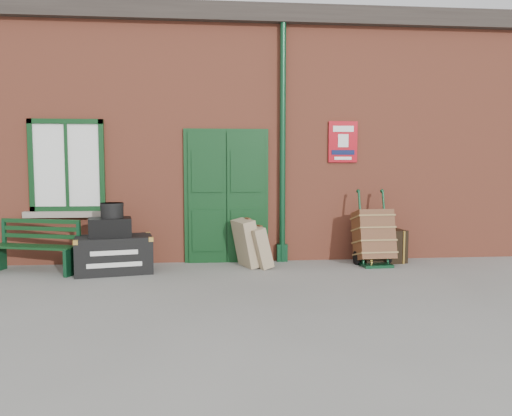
{
  "coord_description": "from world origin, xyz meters",
  "views": [
    {
      "loc": [
        -0.59,
        -6.96,
        1.66
      ],
      "look_at": [
        0.12,
        0.6,
        1.0
      ],
      "focal_mm": 35.0,
      "sensor_mm": 36.0,
      "label": 1
    }
  ],
  "objects": [
    {
      "name": "hatbox",
      "position": [
        -2.07,
        0.81,
        0.96
      ],
      "size": [
        0.4,
        0.4,
        0.23
      ],
      "primitive_type": "cylinder",
      "rotation": [
        0.0,
        0.0,
        0.2
      ],
      "color": "black",
      "rests_on": "strongbox"
    },
    {
      "name": "strongbox",
      "position": [
        -2.1,
        0.78,
        0.71
      ],
      "size": [
        0.7,
        0.57,
        0.28
      ],
      "primitive_type": "cube",
      "rotation": [
        0.0,
        0.0,
        0.2
      ],
      "color": "black",
      "rests_on": "houdini_trunk"
    },
    {
      "name": "dark_trunk",
      "position": [
        2.31,
        1.22,
        0.28
      ],
      "size": [
        0.84,
        0.63,
        0.56
      ],
      "primitive_type": "cube",
      "rotation": [
        0.0,
        0.0,
        0.17
      ],
      "color": "black",
      "rests_on": "ground"
    },
    {
      "name": "suitcase_front",
      "position": [
        0.19,
        0.95,
        0.34
      ],
      "size": [
        0.49,
        0.58,
        0.68
      ],
      "primitive_type": "cube",
      "rotation": [
        0.0,
        -0.25,
        0.34
      ],
      "color": "tan",
      "rests_on": "ground"
    },
    {
      "name": "station_building",
      "position": [
        -0.0,
        3.49,
        2.16
      ],
      "size": [
        10.3,
        4.3,
        4.36
      ],
      "color": "#AB5037",
      "rests_on": "ground"
    },
    {
      "name": "porter_trolley",
      "position": [
        2.12,
        1.01,
        0.47
      ],
      "size": [
        0.61,
        0.66,
        1.22
      ],
      "rotation": [
        0.0,
        0.0,
        0.04
      ],
      "color": "#0E381F",
      "rests_on": "ground"
    },
    {
      "name": "suitcase_back",
      "position": [
        0.01,
        1.05,
        0.39
      ],
      "size": [
        0.52,
        0.63,
        0.78
      ],
      "primitive_type": "cube",
      "rotation": [
        0.0,
        -0.19,
        0.34
      ],
      "color": "tan",
      "rests_on": "ground"
    },
    {
      "name": "bench",
      "position": [
        -3.26,
        0.94,
        0.42
      ],
      "size": [
        1.42,
        0.8,
        0.84
      ],
      "rotation": [
        0.0,
        0.0,
        -0.29
      ],
      "color": "#0E3315",
      "rests_on": "ground"
    },
    {
      "name": "houdini_trunk",
      "position": [
        -2.05,
        0.78,
        0.28
      ],
      "size": [
        1.24,
        0.83,
        0.57
      ],
      "primitive_type": "cube",
      "rotation": [
        0.0,
        0.0,
        0.2
      ],
      "color": "black",
      "rests_on": "ground"
    },
    {
      "name": "ground",
      "position": [
        0.0,
        0.0,
        0.0
      ],
      "size": [
        80.0,
        80.0,
        0.0
      ],
      "primitive_type": "plane",
      "color": "gray",
      "rests_on": "ground"
    }
  ]
}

